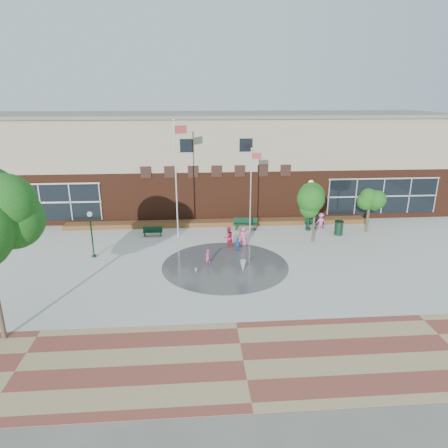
{
  "coord_description": "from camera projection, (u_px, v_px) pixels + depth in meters",
  "views": [
    {
      "loc": [
        -1.92,
        -21.34,
        10.92
      ],
      "look_at": [
        0.0,
        4.0,
        2.6
      ],
      "focal_mm": 32.0,
      "sensor_mm": 36.0,
      "label": 1
    }
  ],
  "objects": [
    {
      "name": "tree_small_right",
      "position": [
        370.0,
        201.0,
        32.28
      ],
      "size": [
        2.15,
        2.15,
        3.68
      ],
      "color": "#423628",
      "rests_on": "ground"
    },
    {
      "name": "flower_bed",
      "position": [
        217.0,
        225.0,
        34.75
      ],
      "size": [
        26.0,
        1.2,
        0.4
      ],
      "primitive_type": "cube",
      "color": "maroon",
      "rests_on": "ground"
    },
    {
      "name": "library_building",
      "position": [
        214.0,
        161.0,
        38.88
      ],
      "size": [
        44.4,
        10.4,
        9.2
      ],
      "color": "#4B2415",
      "rests_on": "ground"
    },
    {
      "name": "child_blue",
      "position": [
        238.0,
        245.0,
        28.87
      ],
      "size": [
        0.6,
        0.58,
        1.01
      ],
      "primitive_type": "imported",
      "rotation": [
        0.0,
        0.0,
        2.38
      ],
      "color": "#2368B7",
      "rests_on": "ground"
    },
    {
      "name": "paver_band",
      "position": [
        243.0,
        361.0,
        17.12
      ],
      "size": [
        46.0,
        6.0,
        0.01
      ],
      "primitive_type": "cube",
      "color": "brown",
      "rests_on": "ground"
    },
    {
      "name": "tree_mid",
      "position": [
        315.0,
        200.0,
        29.91
      ],
      "size": [
        2.69,
        2.69,
        4.54
      ],
      "color": "#423628",
      "rests_on": "ground"
    },
    {
      "name": "trash_can",
      "position": [
        339.0,
        228.0,
        32.22
      ],
      "size": [
        0.71,
        0.71,
        1.17
      ],
      "color": "#10331F",
      "rests_on": "ground"
    },
    {
      "name": "bench_left",
      "position": [
        153.0,
        233.0,
        31.99
      ],
      "size": [
        1.55,
        0.45,
        0.77
      ],
      "rotation": [
        0.0,
        0.0,
        -0.02
      ],
      "color": "#10331F",
      "rests_on": "ground"
    },
    {
      "name": "person_bench",
      "position": [
        321.0,
        222.0,
        33.2
      ],
      "size": [
        1.06,
        0.7,
        1.53
      ],
      "primitive_type": "imported",
      "rotation": [
        0.0,
        0.0,
        3.28
      ],
      "color": "#E457A6",
      "rests_on": "ground"
    },
    {
      "name": "bench_mid",
      "position": [
        245.0,
        226.0,
        33.56
      ],
      "size": [
        2.04,
        0.78,
        1.0
      ],
      "rotation": [
        0.0,
        0.0,
        -0.12
      ],
      "color": "#10331F",
      "rests_on": "ground"
    },
    {
      "name": "flagpole_right",
      "position": [
        251.0,
        186.0,
        31.84
      ],
      "size": [
        0.86,
        0.14,
        6.94
      ],
      "rotation": [
        0.0,
        0.0,
        -0.07
      ],
      "color": "white",
      "rests_on": "ground"
    },
    {
      "name": "child_splash",
      "position": [
        208.0,
        257.0,
        26.63
      ],
      "size": [
        0.46,
        0.42,
        1.06
      ],
      "primitive_type": "imported",
      "rotation": [
        0.0,
        0.0,
        3.71
      ],
      "color": "#C13C83",
      "rests_on": "ground"
    },
    {
      "name": "water_jet_b",
      "position": [
        196.0,
        274.0,
        25.34
      ],
      "size": [
        0.17,
        0.17,
        0.39
      ],
      "primitive_type": "cone",
      "rotation": [
        3.14,
        0.0,
        0.0
      ],
      "color": "white",
      "rests_on": "ground"
    },
    {
      "name": "water_jet_a",
      "position": [
        243.0,
        273.0,
        25.58
      ],
      "size": [
        0.41,
        0.41,
        0.8
      ],
      "primitive_type": "cone",
      "rotation": [
        3.14,
        0.0,
        0.0
      ],
      "color": "white",
      "rests_on": "ground"
    },
    {
      "name": "adult_red",
      "position": [
        228.0,
        237.0,
        29.53
      ],
      "size": [
        0.96,
        0.87,
        1.6
      ],
      "primitive_type": "imported",
      "rotation": [
        0.0,
        0.0,
        3.56
      ],
      "color": "#C01D3F",
      "rests_on": "ground"
    },
    {
      "name": "splash_pad",
      "position": [
        225.0,
        266.0,
        26.6
      ],
      "size": [
        8.4,
        8.4,
        0.01
      ],
      "primitive_type": "cylinder",
      "color": "#383A3D",
      "rests_on": "ground"
    },
    {
      "name": "lamp_right",
      "position": [
        310.0,
        200.0,
        32.65
      ],
      "size": [
        0.45,
        0.45,
        4.29
      ],
      "color": "#10331F",
      "rests_on": "ground"
    },
    {
      "name": "lamp_left",
      "position": [
        91.0,
        229.0,
        27.35
      ],
      "size": [
        0.35,
        0.35,
        3.32
      ],
      "color": "#10331F",
      "rests_on": "ground"
    },
    {
      "name": "bench_right",
      "position": [
        314.0,
        225.0,
        34.0
      ],
      "size": [
        1.64,
        0.51,
        0.82
      ],
      "rotation": [
        0.0,
        0.0,
        -0.04
      ],
      "color": "#10331F",
      "rests_on": "ground"
    },
    {
      "name": "ground",
      "position": [
        229.0,
        286.0,
        23.76
      ],
      "size": [
        120.0,
        120.0,
        0.0
      ],
      "primitive_type": "plane",
      "color": "#666056",
      "rests_on": "ground"
    },
    {
      "name": "adult_pink",
      "position": [
        243.0,
        236.0,
        29.89
      ],
      "size": [
        0.82,
        0.64,
        1.48
      ],
      "primitive_type": "imported",
      "rotation": [
        0.0,
        0.0,
        2.89
      ],
      "color": "#D85181",
      "rests_on": "ground"
    },
    {
      "name": "plaza_concrete",
      "position": [
        224.0,
        260.0,
        27.55
      ],
      "size": [
        46.0,
        18.0,
        0.01
      ],
      "primitive_type": "cube",
      "color": "#A8A8A0",
      "rests_on": "ground"
    },
    {
      "name": "flagpole_left",
      "position": [
        176.0,
        174.0,
        30.37
      ],
      "size": [
        1.01,
        0.47,
        9.19
      ],
      "rotation": [
        0.0,
        0.0,
        0.38
      ],
      "color": "white",
      "rests_on": "ground"
    }
  ]
}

